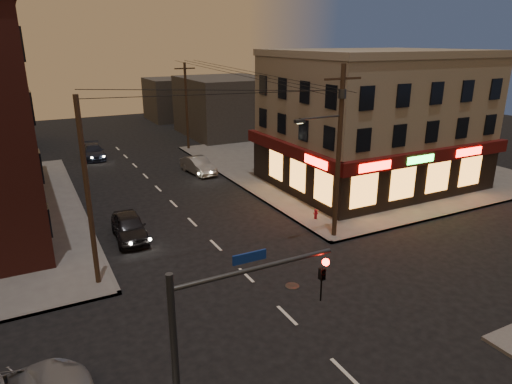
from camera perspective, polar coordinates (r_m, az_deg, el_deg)
ground at (r=20.51m, az=3.90°, el=-15.13°), size 120.00×120.00×0.00m
sidewalk_ne at (r=44.50m, az=11.13°, el=3.46°), size 24.00×28.00×0.15m
pizza_building at (r=37.94m, az=14.37°, el=8.82°), size 15.85×12.85×10.50m
bg_building_ne_a at (r=57.87m, az=-3.75°, el=10.65°), size 10.00×12.00×7.00m
bg_building_ne_b at (r=70.25m, az=-9.99°, el=11.39°), size 8.00×8.00×6.00m
utility_pole_main at (r=26.28m, az=10.16°, el=5.93°), size 4.20×0.44×10.00m
utility_pole_far at (r=49.58m, az=-8.67°, el=10.52°), size 0.26×0.26×9.00m
utility_pole_west at (r=22.16m, az=-20.29°, el=-0.28°), size 0.24×0.24×9.00m
traffic_signal at (r=11.95m, az=-5.14°, el=-18.54°), size 4.49×0.32×6.47m
sedan_near at (r=28.31m, az=-15.57°, el=-4.19°), size 2.05×4.54×1.52m
sedan_mid at (r=40.90m, az=-7.22°, el=3.31°), size 2.07×4.62×1.47m
sedan_far at (r=48.70m, az=-19.66°, el=4.76°), size 2.06×4.81×1.38m
fire_hydrant at (r=30.22m, az=7.47°, el=-2.69°), size 0.30×0.30×0.66m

